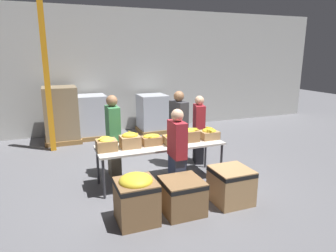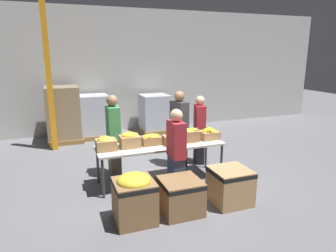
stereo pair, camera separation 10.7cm
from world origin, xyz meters
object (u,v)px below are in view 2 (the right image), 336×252
pallet_stack_2 (63,115)px  donation_bin_0 (134,196)px  sorting_table (160,147)px  banana_box_4 (189,135)px  volunteer_1 (176,155)px  volunteer_0 (179,129)px  pallet_stack_0 (94,117)px  banana_box_5 (209,134)px  banana_box_0 (106,143)px  donation_bin_1 (180,195)px  banana_box_3 (173,139)px  volunteer_2 (199,130)px  pallet_stack_1 (155,114)px  donation_bin_2 (230,185)px  support_pillar (49,76)px  volunteer_3 (114,136)px  banana_box_1 (130,140)px  banana_box_2 (151,139)px

pallet_stack_2 → donation_bin_0: bearing=-80.1°
sorting_table → banana_box_4: 0.65m
volunteer_1 → volunteer_0: bearing=-23.3°
pallet_stack_0 → banana_box_4: bearing=-69.1°
banana_box_4 → banana_box_5: bearing=1.0°
sorting_table → banana_box_4: size_ratio=6.74×
banana_box_0 → donation_bin_1: (0.99, -1.31, -0.61)m
banana_box_0 → banana_box_3: size_ratio=1.03×
volunteer_0 → volunteer_2: volunteer_0 is taller
pallet_stack_0 → pallet_stack_1: 1.98m
donation_bin_0 → donation_bin_2: 1.73m
banana_box_5 → pallet_stack_2: 4.71m
banana_box_4 → volunteer_2: volunteer_2 is taller
volunteer_0 → support_pillar: bearing=-139.3°
pallet_stack_0 → pallet_stack_2: 0.92m
donation_bin_0 → support_pillar: support_pillar is taller
volunteer_3 → donation_bin_1: bearing=20.3°
volunteer_0 → donation_bin_1: bearing=-31.5°
banana_box_5 → donation_bin_0: (-1.98, -1.29, -0.50)m
volunteer_2 → donation_bin_1: volunteer_2 is taller
banana_box_3 → donation_bin_1: size_ratio=0.58×
banana_box_0 → volunteer_2: 2.41m
donation_bin_0 → banana_box_4: bearing=40.6°
sorting_table → donation_bin_1: sorting_table is taller
volunteer_0 → support_pillar: support_pillar is taller
banana_box_1 → donation_bin_0: 1.45m
banana_box_4 → banana_box_5: banana_box_4 is taller
volunteer_1 → pallet_stack_0: volunteer_1 is taller
banana_box_2 → banana_box_4: bearing=-3.3°
volunteer_0 → pallet_stack_2: (-2.46, 3.02, -0.07)m
banana_box_4 → banana_box_1: bearing=178.3°
donation_bin_0 → donation_bin_1: donation_bin_0 is taller
sorting_table → volunteer_1: bearing=-87.4°
banana_box_4 → volunteer_0: size_ratio=0.22×
banana_box_1 → volunteer_0: volunteer_0 is taller
banana_box_4 → volunteer_3: volunteer_3 is taller
banana_box_1 → banana_box_4: bearing=-1.7°
volunteer_1 → volunteer_2: (1.19, 1.47, -0.01)m
volunteer_2 → donation_bin_0: (-2.10, -2.00, -0.39)m
banana_box_2 → volunteer_0: bearing=37.5°
donation_bin_0 → donation_bin_2: size_ratio=1.23×
banana_box_5 → pallet_stack_2: (-2.85, 3.74, -0.11)m
banana_box_5 → support_pillar: size_ratio=0.09×
volunteer_0 → pallet_stack_0: 3.56m
banana_box_0 → support_pillar: (-0.96, 2.97, 1.07)m
banana_box_1 → volunteer_1: (0.66, -0.79, -0.13)m
volunteer_1 → donation_bin_1: (-0.13, -0.53, -0.51)m
banana_box_2 → donation_bin_0: 1.58m
banana_box_0 → volunteer_1: volunteer_1 is taller
donation_bin_0 → support_pillar: 4.70m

